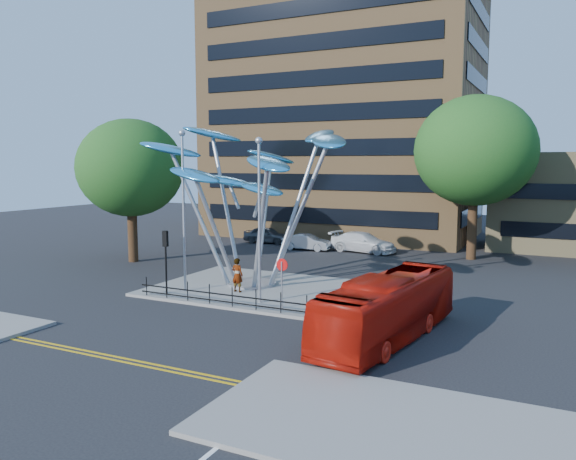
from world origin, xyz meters
The scene contains 19 objects.
ground centered at (0.00, 0.00, 0.00)m, with size 120.00×120.00×0.00m, color black.
traffic_island centered at (-1.00, 6.00, 0.07)m, with size 12.00×9.00×0.15m, color slate.
pavement_right centered at (11.00, -7.00, 0.07)m, with size 12.00×6.00×0.15m, color slate.
double_yellow_near centered at (0.00, -6.00, 0.01)m, with size 40.00×0.12×0.01m, color gold.
double_yellow_far centered at (0.00, -6.30, 0.01)m, with size 40.00×0.12×0.01m, color gold.
brick_tower centered at (-6.00, 32.00, 15.00)m, with size 25.00×15.00×30.00m, color olive.
tree_right centered at (8.00, 22.00, 8.04)m, with size 8.80×8.80×12.11m.
tree_left centered at (-14.00, 10.00, 6.79)m, with size 7.60×7.60×10.32m.
leaf_sculpture centered at (-2.07, 6.68, 6.87)m, with size 12.72×9.54×9.51m.
street_lamp_left centered at (-4.50, 3.50, 5.36)m, with size 0.36×0.36×8.80m.
street_lamp_right centered at (0.50, 3.00, 5.09)m, with size 0.36×0.36×8.30m.
traffic_light_island centered at (-5.00, 2.50, 2.61)m, with size 0.28×0.18×3.42m.
no_entry_sign_island centered at (2.00, 2.52, 1.82)m, with size 0.60×0.10×2.45m.
pedestrian_railing_front centered at (-1.00, 1.70, 0.55)m, with size 10.00×0.06×1.00m.
red_bus centered at (7.89, 0.45, 1.34)m, with size 2.24×9.59×2.67m, color #AB1307.
pedestrian centered at (-1.76, 4.53, 1.09)m, with size 0.69×0.45×1.89m, color gray.
parked_car_left centered at (-9.75, 22.71, 0.73)m, with size 1.72×4.27×1.46m, color #3F4247.
parked_car_mid centered at (-4.86, 20.55, 0.67)m, with size 1.41×4.04×1.33m, color #A6AAAE.
parked_car_right centered at (-0.36, 21.63, 0.79)m, with size 2.22×5.47×1.59m, color silver.
Camera 1 is at (14.09, -21.25, 7.21)m, focal length 35.00 mm.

